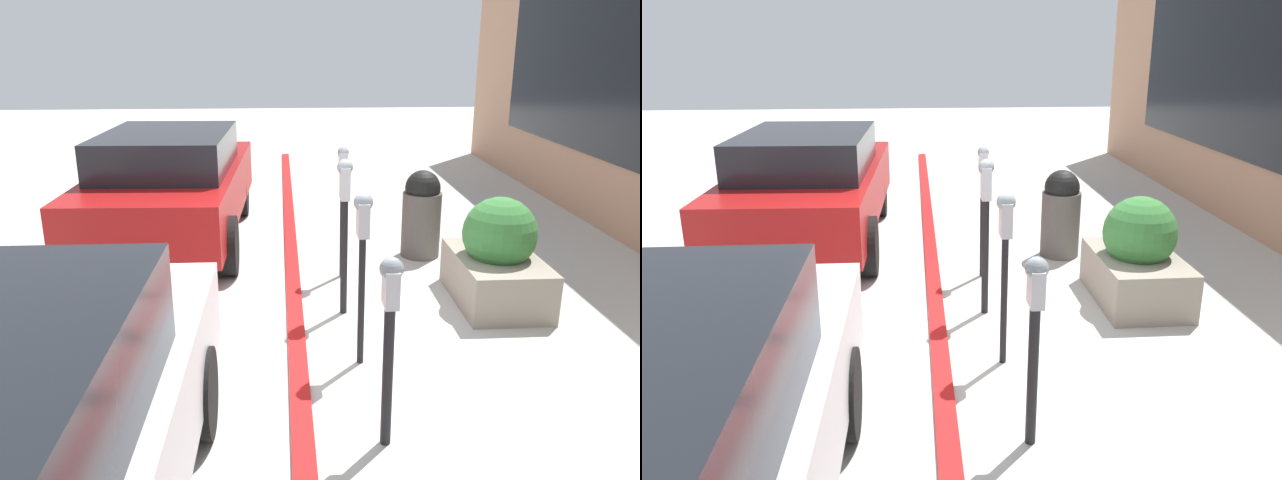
# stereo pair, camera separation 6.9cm
# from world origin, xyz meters

# --- Properties ---
(ground_plane) EXTENTS (40.00, 40.00, 0.00)m
(ground_plane) POSITION_xyz_m (0.00, 0.00, 0.00)
(ground_plane) COLOR beige
(curb_strip) EXTENTS (19.00, 0.16, 0.04)m
(curb_strip) POSITION_xyz_m (0.00, 0.08, 0.02)
(curb_strip) COLOR red
(curb_strip) RESTS_ON ground_plane
(parking_meter_nearest) EXTENTS (0.18, 0.16, 1.35)m
(parking_meter_nearest) POSITION_xyz_m (-1.60, -0.48, 0.92)
(parking_meter_nearest) COLOR black
(parking_meter_nearest) RESTS_ON ground_plane
(parking_meter_second) EXTENTS (0.18, 0.15, 1.49)m
(parking_meter_second) POSITION_xyz_m (-0.48, -0.45, 1.10)
(parking_meter_second) COLOR black
(parking_meter_second) RESTS_ON ground_plane
(parking_meter_middle) EXTENTS (0.18, 0.15, 1.57)m
(parking_meter_middle) POSITION_xyz_m (0.55, -0.41, 1.07)
(parking_meter_middle) COLOR black
(parking_meter_middle) RESTS_ON ground_plane
(parking_meter_fourth) EXTENTS (0.15, 0.13, 1.51)m
(parking_meter_fourth) POSITION_xyz_m (1.57, -0.49, 1.04)
(parking_meter_fourth) COLOR black
(parking_meter_fourth) RESTS_ON ground_plane
(planter_box) EXTENTS (1.31, 0.83, 1.12)m
(planter_box) POSITION_xyz_m (0.73, -2.02, 0.47)
(planter_box) COLOR gray
(planter_box) RESTS_ON ground_plane
(parked_car_middle) EXTENTS (4.26, 1.91, 1.52)m
(parked_car_middle) POSITION_xyz_m (2.96, 1.64, 0.81)
(parked_car_middle) COLOR maroon
(parked_car_middle) RESTS_ON ground_plane
(trash_bin) EXTENTS (0.49, 0.49, 1.10)m
(trash_bin) POSITION_xyz_m (2.23, -1.56, 0.55)
(trash_bin) COLOR #514C47
(trash_bin) RESTS_ON ground_plane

